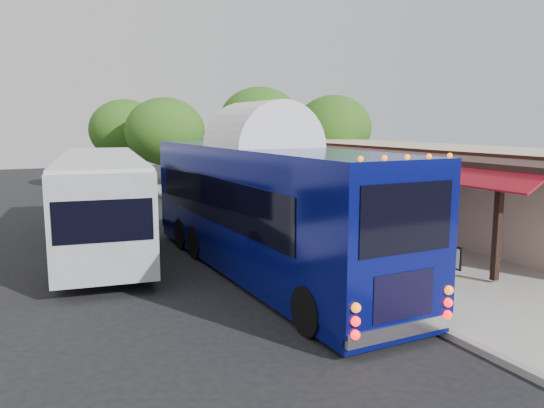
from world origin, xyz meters
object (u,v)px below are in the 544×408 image
ped_c (334,219)px  ped_d (285,202)px  city_bus (101,197)px  sign_board (454,260)px  coach_bus (263,201)px  ped_b (279,214)px  ped_a (308,215)px

ped_c → ped_d: bearing=-116.5°
city_bus → sign_board: (7.74, -9.81, -0.95)m
coach_bus → ped_d: 7.57m
city_bus → ped_b: 6.72m
ped_a → ped_c: (0.49, -1.07, -0.02)m
sign_board → city_bus: bearing=129.4°
ped_a → ped_d: bearing=72.4°
ped_b → sign_board: bearing=111.6°
coach_bus → ped_a: size_ratio=7.13×
ped_b → ped_c: size_ratio=1.02×
coach_bus → ped_c: (3.85, 2.01, -1.19)m
city_bus → ped_b: bearing=-9.6°
coach_bus → city_bus: coach_bus is taller
ped_a → ped_b: size_ratio=1.00×
ped_b → coach_bus: bearing=68.7°
ped_a → ped_b: ped_b is taller
ped_c → ped_d: ped_d is taller
sign_board → coach_bus: bearing=134.1°
ped_d → sign_board: ped_d is taller
city_bus → ped_c: city_bus is taller
coach_bus → ped_d: coach_bus is taller
coach_bus → sign_board: 5.74m
ped_a → sign_board: 7.18m
ped_a → sign_board: ped_a is taller
coach_bus → ped_b: (2.45, 3.76, -1.17)m
city_bus → ped_d: (7.93, 0.60, -0.80)m
ped_c → city_bus: bearing=-50.2°
city_bus → ped_a: 7.80m
coach_bus → ped_d: bearing=56.6°
sign_board → ped_b: bearing=101.0°
ped_b → sign_board: ped_b is taller
ped_b → ped_c: (1.41, -1.76, -0.02)m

